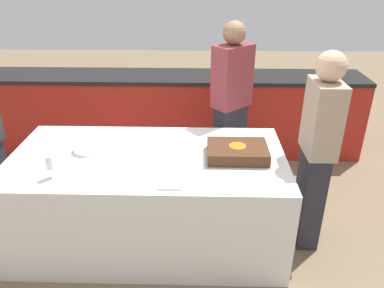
% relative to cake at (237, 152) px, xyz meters
% --- Properties ---
extents(ground_plane, '(14.00, 14.00, 0.00)m').
position_rel_cake_xyz_m(ground_plane, '(-0.67, 0.01, -0.81)').
color(ground_plane, '#7A664C').
extents(back_counter, '(4.40, 0.58, 0.92)m').
position_rel_cake_xyz_m(back_counter, '(-0.67, 1.61, -0.35)').
color(back_counter, '#A82319').
rests_on(back_counter, ground_plane).
extents(dining_table, '(2.06, 1.05, 0.76)m').
position_rel_cake_xyz_m(dining_table, '(-0.67, 0.01, -0.43)').
color(dining_table, white).
rests_on(dining_table, ground_plane).
extents(cake, '(0.48, 0.36, 0.10)m').
position_rel_cake_xyz_m(cake, '(0.00, 0.00, 0.00)').
color(cake, '#B7B2AD').
rests_on(cake, dining_table).
extents(plate_stack, '(0.21, 0.21, 0.04)m').
position_rel_cake_xyz_m(plate_stack, '(-1.13, 0.07, -0.02)').
color(plate_stack, white).
rests_on(plate_stack, dining_table).
extents(wine_glass, '(0.07, 0.07, 0.16)m').
position_rel_cake_xyz_m(wine_glass, '(-1.26, -0.32, 0.06)').
color(wine_glass, white).
rests_on(wine_glass, dining_table).
extents(side_plate_near_cake, '(0.20, 0.20, 0.00)m').
position_rel_cake_xyz_m(side_plate_near_cake, '(0.09, 0.33, -0.04)').
color(side_plate_near_cake, white).
rests_on(side_plate_near_cake, dining_table).
extents(utensil_pile, '(0.15, 0.10, 0.02)m').
position_rel_cake_xyz_m(utensil_pile, '(-0.47, -0.41, -0.04)').
color(utensil_pile, white).
rests_on(utensil_pile, dining_table).
extents(person_cutting_cake, '(0.38, 0.37, 1.62)m').
position_rel_cake_xyz_m(person_cutting_cake, '(0.00, 0.75, 0.04)').
color(person_cutting_cake, '#282833').
rests_on(person_cutting_cake, ground_plane).
extents(person_seated_right, '(0.21, 0.34, 1.55)m').
position_rel_cake_xyz_m(person_seated_right, '(0.58, 0.01, 0.01)').
color(person_seated_right, '#282833').
rests_on(person_seated_right, ground_plane).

